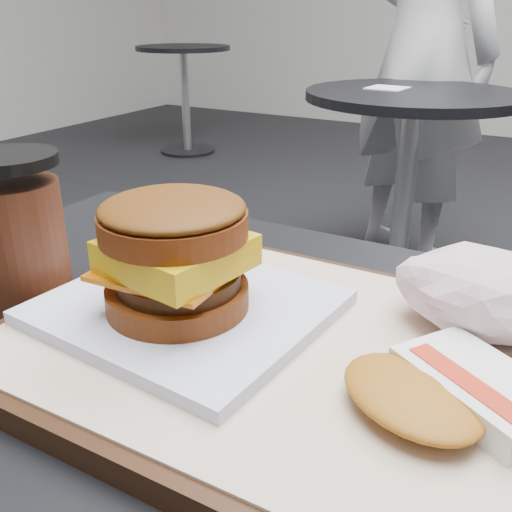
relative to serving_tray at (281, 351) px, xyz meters
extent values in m
cube|color=black|center=(0.01, -0.06, -0.03)|extent=(0.80, 0.60, 0.04)
cube|color=black|center=(0.00, 0.00, 0.00)|extent=(0.38, 0.28, 0.02)
cube|color=beige|center=(0.00, 0.00, 0.01)|extent=(0.36, 0.26, 0.00)
cube|color=white|center=(-0.08, 0.00, 0.02)|extent=(0.20, 0.19, 0.01)
cylinder|color=#692F0F|center=(-0.08, -0.01, 0.03)|extent=(0.11, 0.11, 0.02)
cylinder|color=#351807|center=(-0.07, -0.01, 0.04)|extent=(0.09, 0.09, 0.01)
cube|color=#D36207|center=(-0.08, -0.01, 0.05)|extent=(0.09, 0.09, 0.00)
cube|color=yellow|center=(-0.07, -0.01, 0.06)|extent=(0.09, 0.09, 0.02)
cylinder|color=maroon|center=(-0.08, -0.01, 0.08)|extent=(0.11, 0.11, 0.02)
ellipsoid|color=#61340D|center=(-0.08, -0.01, 0.09)|extent=(0.11, 0.11, 0.02)
cube|color=white|center=(0.13, 0.00, 0.02)|extent=(0.11, 0.10, 0.02)
cube|color=red|center=(0.13, -0.02, 0.03)|extent=(0.08, 0.06, 0.00)
ellipsoid|color=#B8721D|center=(0.10, -0.03, 0.02)|extent=(0.11, 0.10, 0.01)
cylinder|color=#441D10|center=(-0.22, -0.02, 0.04)|extent=(0.07, 0.07, 0.10)
cylinder|color=black|center=(-0.22, -0.02, 0.11)|extent=(0.08, 0.08, 0.01)
cylinder|color=black|center=(-0.34, 1.59, -0.77)|extent=(0.44, 0.44, 0.02)
cylinder|color=#A5A5AA|center=(-0.34, 1.59, -0.41)|extent=(0.07, 0.07, 0.70)
cylinder|color=black|center=(-0.34, 1.59, -0.04)|extent=(0.70, 0.70, 0.03)
cube|color=white|center=(-0.43, 1.60, -0.03)|extent=(0.13, 0.13, 0.00)
imported|color=silver|center=(-0.43, 2.03, 0.07)|extent=(0.73, 0.62, 1.70)
cylinder|color=black|center=(-2.39, 3.14, -0.77)|extent=(0.40, 0.40, 0.02)
cylinder|color=#A5A5AA|center=(-2.39, 3.14, -0.41)|extent=(0.06, 0.06, 0.70)
cylinder|color=black|center=(-2.39, 3.14, -0.04)|extent=(0.66, 0.66, 0.03)
camera|label=1|loc=(0.15, -0.29, 0.21)|focal=40.00mm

